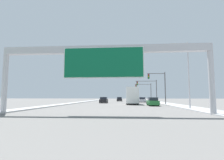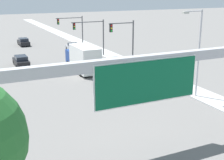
{
  "view_description": "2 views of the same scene",
  "coord_description": "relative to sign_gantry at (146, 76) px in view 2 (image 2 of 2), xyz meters",
  "views": [
    {
      "loc": [
        2.06,
        1.48,
        1.66
      ],
      "look_at": [
        0.0,
        28.61,
        4.24
      ],
      "focal_mm": 28.0,
      "sensor_mm": 36.0,
      "label": 1
    },
    {
      "loc": [
        -10.52,
        0.98,
        10.67
      ],
      "look_at": [
        1.18,
        25.61,
        2.76
      ],
      "focal_mm": 50.0,
      "sensor_mm": 36.0,
      "label": 2
    }
  ],
  "objects": [
    {
      "name": "truck_box_primary",
      "position": [
        3.5,
        21.61,
        -3.4
      ],
      "size": [
        2.5,
        7.77,
        3.6
      ],
      "color": "navy",
      "rests_on": "ground"
    },
    {
      "name": "car_near_right",
      "position": [
        7.0,
        15.92,
        -4.5
      ],
      "size": [
        1.73,
        4.58,
        1.51
      ],
      "color": "#1E662D",
      "rests_on": "ground"
    },
    {
      "name": "traffic_light_far_intersection",
      "position": [
        8.51,
        40.1,
        -1.18
      ],
      "size": [
        5.25,
        0.32,
        5.87
      ],
      "color": "#4C4C4F",
      "rests_on": "ground"
    },
    {
      "name": "sign_gantry",
      "position": [
        0.0,
        0.0,
        0.0
      ],
      "size": [
        20.42,
        0.73,
        6.58
      ],
      "color": "#B2B2B7",
      "rests_on": "ground"
    },
    {
      "name": "street_lamp_right",
      "position": [
        10.09,
        6.89,
        -0.03
      ],
      "size": [
        2.33,
        0.28,
        8.87
      ],
      "color": "#B2B2B7",
      "rests_on": "ground"
    },
    {
      "name": "sidewalk_right",
      "position": [
        11.25,
        42.1,
        -5.14
      ],
      "size": [
        3.0,
        120.0,
        0.15
      ],
      "color": "#AFAFAF",
      "rests_on": "ground"
    },
    {
      "name": "traffic_light_mid_block",
      "position": [
        8.42,
        30.1,
        -1.06
      ],
      "size": [
        5.55,
        0.32,
        6.02
      ],
      "color": "#4C4C4F",
      "rests_on": "ground"
    },
    {
      "name": "traffic_light_near_intersection",
      "position": [
        9.16,
        20.1,
        -0.76
      ],
      "size": [
        3.72,
        0.32,
        6.73
      ],
      "color": "#4C4C4F",
      "rests_on": "ground"
    },
    {
      "name": "car_mid_center",
      "position": [
        -3.5,
        28.58,
        -4.49
      ],
      "size": [
        1.8,
        4.48,
        1.54
      ],
      "color": "black",
      "rests_on": "ground"
    },
    {
      "name": "car_near_center",
      "position": [
        0.0,
        46.22,
        -4.52
      ],
      "size": [
        1.81,
        4.42,
        1.48
      ],
      "color": "black",
      "rests_on": "ground"
    },
    {
      "name": "car_mid_left",
      "position": [
        7.0,
        36.0,
        -4.52
      ],
      "size": [
        1.87,
        4.24,
        1.47
      ],
      "color": "#A5A8AD",
      "rests_on": "ground"
    }
  ]
}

